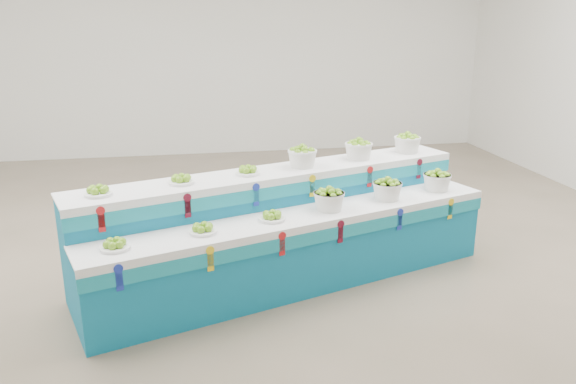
% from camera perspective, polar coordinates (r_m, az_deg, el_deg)
% --- Properties ---
extents(ground, '(10.00, 10.00, 0.00)m').
position_cam_1_polar(ground, '(6.05, -3.63, -6.69)').
color(ground, brown).
rests_on(ground, ground).
extents(back_wall, '(10.00, 0.00, 10.00)m').
position_cam_1_polar(back_wall, '(10.53, -7.22, 14.60)').
color(back_wall, silver).
rests_on(back_wall, ground).
extents(display_stand, '(4.14, 2.25, 1.02)m').
position_cam_1_polar(display_stand, '(5.44, 0.00, -3.63)').
color(display_stand, '#0D7099').
rests_on(display_stand, ground).
extents(plate_lower_left, '(0.30, 0.30, 0.09)m').
position_cam_1_polar(plate_lower_left, '(4.60, -16.98, -4.98)').
color(plate_lower_left, white).
rests_on(plate_lower_left, display_stand).
extents(plate_lower_mid, '(0.30, 0.30, 0.09)m').
position_cam_1_polar(plate_lower_mid, '(4.77, -8.55, -3.57)').
color(plate_lower_mid, white).
rests_on(plate_lower_mid, display_stand).
extents(plate_lower_right, '(0.30, 0.30, 0.09)m').
position_cam_1_polar(plate_lower_right, '(5.01, -1.60, -2.35)').
color(plate_lower_right, white).
rests_on(plate_lower_right, display_stand).
extents(basket_lower_left, '(0.36, 0.36, 0.21)m').
position_cam_1_polar(basket_lower_left, '(5.28, 4.13, -0.71)').
color(basket_lower_left, silver).
rests_on(basket_lower_left, display_stand).
extents(basket_lower_mid, '(0.36, 0.36, 0.21)m').
position_cam_1_polar(basket_lower_mid, '(5.66, 9.90, 0.31)').
color(basket_lower_mid, silver).
rests_on(basket_lower_mid, display_stand).
extents(basket_lower_right, '(0.36, 0.36, 0.21)m').
position_cam_1_polar(basket_lower_right, '(6.07, 14.70, 1.15)').
color(basket_lower_right, silver).
rests_on(basket_lower_right, display_stand).
extents(plate_upper_left, '(0.30, 0.30, 0.09)m').
position_cam_1_polar(plate_upper_left, '(4.97, -18.51, 0.19)').
color(plate_upper_left, white).
rests_on(plate_upper_left, display_stand).
extents(plate_upper_mid, '(0.30, 0.30, 0.09)m').
position_cam_1_polar(plate_upper_mid, '(5.13, -10.65, 1.31)').
color(plate_upper_mid, white).
rests_on(plate_upper_mid, display_stand).
extents(plate_upper_right, '(0.30, 0.30, 0.09)m').
position_cam_1_polar(plate_upper_right, '(5.35, -4.06, 2.24)').
color(plate_upper_right, white).
rests_on(plate_upper_right, display_stand).
extents(basket_upper_left, '(0.36, 0.36, 0.21)m').
position_cam_1_polar(basket_upper_left, '(5.61, 1.44, 3.58)').
color(basket_upper_left, silver).
rests_on(basket_upper_left, display_stand).
extents(basket_upper_mid, '(0.36, 0.36, 0.21)m').
position_cam_1_polar(basket_upper_mid, '(5.97, 7.08, 4.28)').
color(basket_upper_mid, silver).
rests_on(basket_upper_mid, display_stand).
extents(basket_upper_right, '(0.36, 0.36, 0.21)m').
position_cam_1_polar(basket_upper_right, '(6.36, 11.85, 4.84)').
color(basket_upper_right, silver).
rests_on(basket_upper_right, display_stand).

